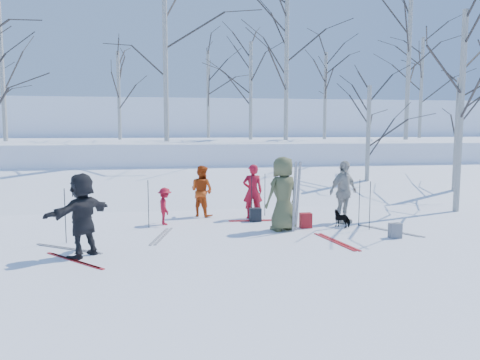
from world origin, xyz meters
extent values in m
plane|color=white|center=(0.00, 0.00, 0.00)|extent=(120.00, 120.00, 0.00)
cube|color=white|center=(0.00, 7.00, 0.15)|extent=(70.00, 9.49, 4.12)
cube|color=white|center=(0.00, 17.00, 1.00)|extent=(70.00, 18.00, 2.20)
cube|color=white|center=(0.00, 38.00, 2.00)|extent=(90.00, 30.00, 6.00)
imported|color=#494E2E|center=(1.03, 0.58, 1.01)|extent=(1.15, 0.96, 2.02)
imported|color=#A90F22|center=(0.54, 2.40, 0.84)|extent=(0.64, 0.44, 1.68)
imported|color=#B33C0D|center=(-0.98, 3.00, 0.81)|extent=(0.99, 0.98, 1.61)
imported|color=#A90F22|center=(-2.14, 1.86, 0.54)|extent=(0.49, 0.74, 1.08)
imported|color=beige|center=(3.03, 1.26, 0.92)|extent=(1.16, 0.88, 1.84)
imported|color=black|center=(-3.91, -1.27, 0.91)|extent=(1.50, 1.65, 1.83)
imported|color=black|center=(2.79, 0.71, 0.24)|extent=(0.55, 0.61, 0.48)
cube|color=silver|center=(1.28, 0.31, 0.95)|extent=(0.09, 0.16, 1.90)
cube|color=silver|center=(1.40, 0.41, 0.95)|extent=(0.12, 0.23, 1.89)
cylinder|color=black|center=(-4.52, 0.04, 0.67)|extent=(0.02, 0.02, 1.34)
cylinder|color=black|center=(0.46, 2.11, 0.67)|extent=(0.02, 0.02, 1.34)
cylinder|color=black|center=(3.30, 0.74, 0.67)|extent=(0.02, 0.02, 1.34)
cylinder|color=black|center=(-2.59, 1.49, 0.67)|extent=(0.02, 0.02, 1.34)
cylinder|color=black|center=(1.01, 2.75, 0.67)|extent=(0.02, 0.02, 1.34)
cylinder|color=black|center=(3.39, 0.24, 0.67)|extent=(0.02, 0.02, 1.34)
cube|color=maroon|center=(1.74, 0.77, 0.21)|extent=(0.32, 0.22, 0.42)
cube|color=slate|center=(3.62, -0.78, 0.19)|extent=(0.30, 0.20, 0.38)
cube|color=black|center=(0.53, 1.90, 0.20)|extent=(0.34, 0.24, 0.40)
camera|label=1|loc=(-2.18, -11.62, 2.77)|focal=35.00mm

